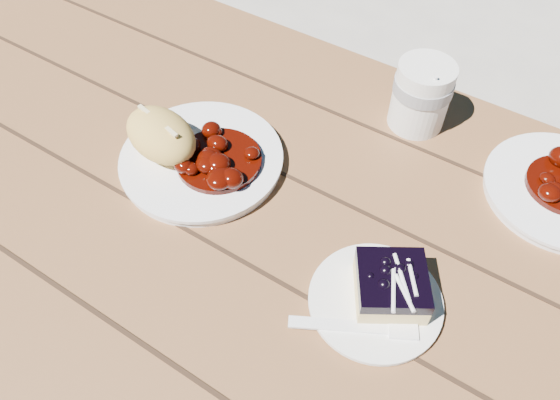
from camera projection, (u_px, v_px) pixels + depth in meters
The scene contains 9 objects.
ground at pixel (213, 359), 1.42m from camera, with size 60.00×60.00×0.00m, color #ADA69C.
picnic_table at pixel (181, 226), 0.96m from camera, with size 2.00×1.55×0.75m.
main_plate at pixel (202, 160), 0.83m from camera, with size 0.24×0.24×0.02m, color white.
goulash_stew at pixel (218, 153), 0.80m from camera, with size 0.13×0.13×0.04m, color #390802, non-canonical shape.
bread_roll at pixel (161, 135), 0.80m from camera, with size 0.13×0.08×0.07m, color #DDB355.
dessert_plate at pixel (375, 302), 0.68m from camera, with size 0.16×0.16×0.01m, color white.
blueberry_cake at pixel (391, 285), 0.66m from camera, with size 0.12×0.12×0.05m.
fork_dessert at pixel (340, 325), 0.65m from camera, with size 0.03×0.16×0.01m, color white, non-canonical shape.
coffee_cup at pixel (421, 96), 0.85m from camera, with size 0.09×0.09×0.11m, color white.
Camera 1 is at (0.45, -0.38, 1.37)m, focal length 35.00 mm.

